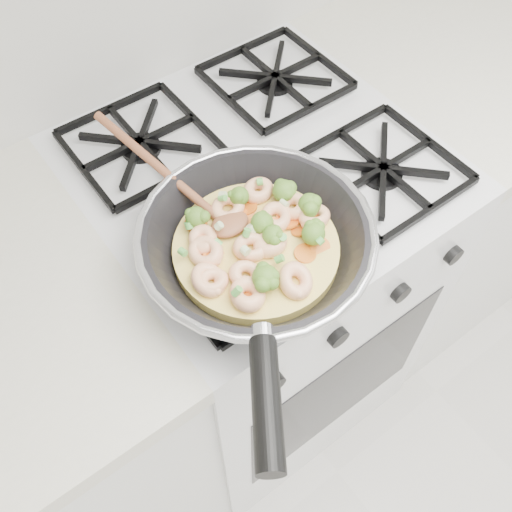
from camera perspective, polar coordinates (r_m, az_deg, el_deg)
stove at (r=1.37m, az=0.24°, el=-3.68°), size 0.60×0.60×0.92m
counter_right at (r=1.79m, az=21.51°, el=9.55°), size 1.00×0.60×0.90m
skillet at (r=0.83m, az=-0.00°, el=1.12°), size 0.37×0.60×0.11m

